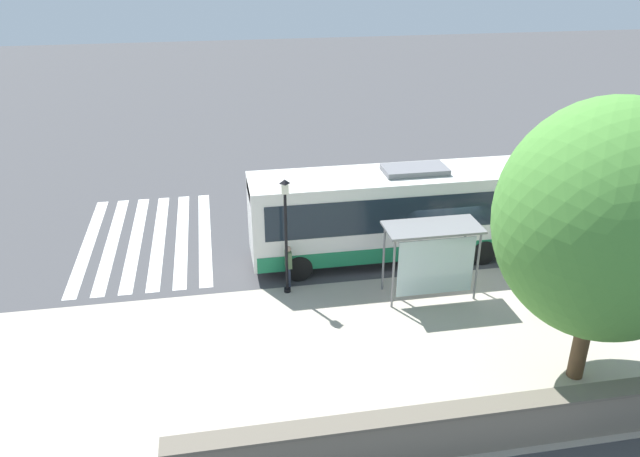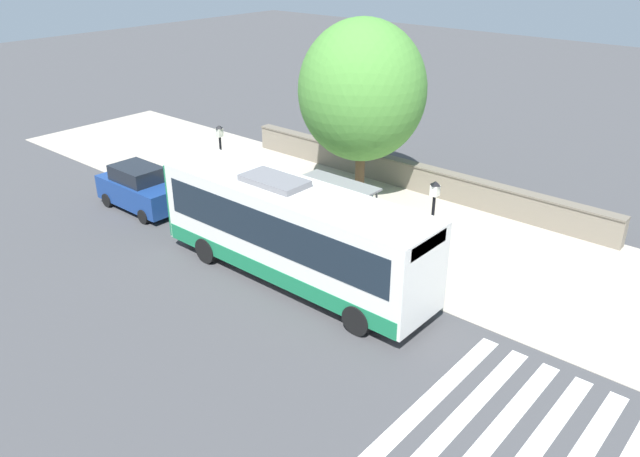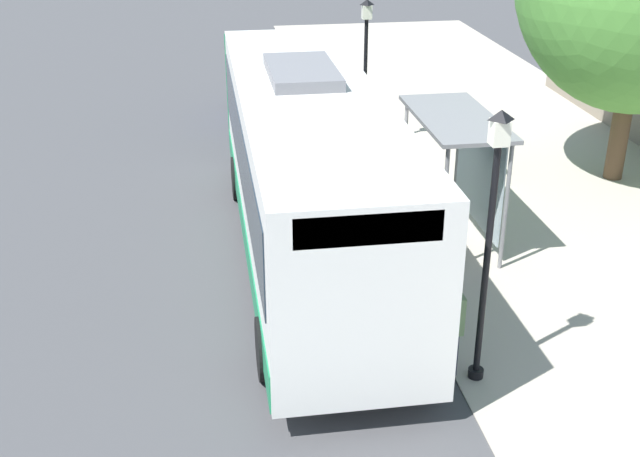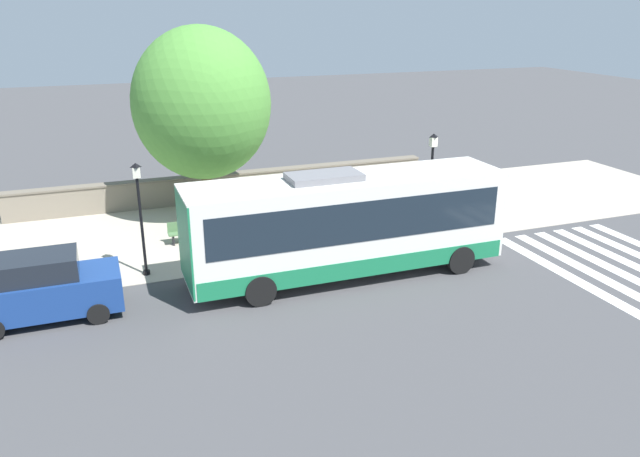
% 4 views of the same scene
% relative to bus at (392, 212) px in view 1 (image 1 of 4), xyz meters
% --- Properties ---
extents(ground_plane, '(120.00, 120.00, 0.00)m').
position_rel_bus_xyz_m(ground_plane, '(-1.67, -1.72, -1.92)').
color(ground_plane, '#424244').
rests_on(ground_plane, ground).
extents(sidewalk_plaza, '(9.00, 44.00, 0.02)m').
position_rel_bus_xyz_m(sidewalk_plaza, '(-6.17, -1.72, -1.91)').
color(sidewalk_plaza, '#ADA393').
rests_on(sidewalk_plaza, ground).
extents(crosswalk_stripes, '(9.00, 5.25, 0.01)m').
position_rel_bus_xyz_m(crosswalk_stripes, '(3.33, 9.59, -1.91)').
color(crosswalk_stripes, silver).
rests_on(crosswalk_stripes, ground).
extents(stone_wall, '(0.60, 20.00, 1.32)m').
position_rel_bus_xyz_m(stone_wall, '(-10.22, -1.72, -1.25)').
color(stone_wall, slate).
rests_on(stone_wall, ground).
extents(bus, '(2.67, 10.87, 3.71)m').
position_rel_bus_xyz_m(bus, '(0.00, 0.00, 0.00)').
color(bus, silver).
rests_on(bus, ground).
extents(bus_shelter, '(1.51, 3.28, 2.67)m').
position_rel_bus_xyz_m(bus_shelter, '(-3.18, -0.51, 0.25)').
color(bus_shelter, slate).
rests_on(bus_shelter, ground).
extents(pedestrian, '(0.34, 0.22, 1.62)m').
position_rel_bus_xyz_m(pedestrian, '(-1.58, 4.24, -0.97)').
color(pedestrian, '#2D3347').
rests_on(pedestrian, ground).
extents(bench, '(0.40, 1.76, 0.88)m').
position_rel_bus_xyz_m(bench, '(-5.06, -4.48, -1.44)').
color(bench, '#4C7247').
rests_on(bench, ground).
extents(street_lamp_near, '(0.28, 0.28, 3.98)m').
position_rel_bus_xyz_m(street_lamp_near, '(-2.44, -6.46, 0.45)').
color(street_lamp_near, black).
rests_on(street_lamp_near, ground).
extents(street_lamp_far, '(0.28, 0.28, 4.29)m').
position_rel_bus_xyz_m(street_lamp_far, '(-1.99, 4.36, 0.63)').
color(street_lamp_far, black).
rests_on(street_lamp_far, ground).
extents(shade_tree, '(5.78, 5.78, 8.12)m').
position_rel_bus_xyz_m(shade_tree, '(-8.11, -3.20, 3.02)').
color(shade_tree, brown).
rests_on(shade_tree, ground).
extents(parked_car_behind_bus, '(1.95, 4.30, 2.01)m').
position_rel_bus_xyz_m(parked_car_behind_bus, '(-0.19, -9.54, -0.94)').
color(parked_car_behind_bus, navy).
rests_on(parked_car_behind_bus, ground).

